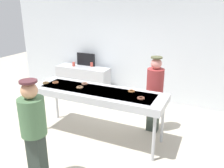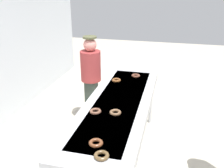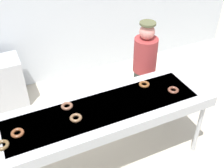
{
  "view_description": "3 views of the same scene",
  "coord_description": "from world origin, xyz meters",
  "px_view_note": "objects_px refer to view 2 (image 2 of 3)",
  "views": [
    {
      "loc": [
        2.06,
        -3.76,
        2.6
      ],
      "look_at": [
        0.27,
        0.12,
        1.14
      ],
      "focal_mm": 37.55,
      "sensor_mm": 36.0,
      "label": 1
    },
    {
      "loc": [
        -2.91,
        -0.64,
        2.47
      ],
      "look_at": [
        0.04,
        0.1,
        1.22
      ],
      "focal_mm": 40.62,
      "sensor_mm": 36.0,
      "label": 2
    },
    {
      "loc": [
        -0.95,
        -2.26,
        3.16
      ],
      "look_at": [
        0.17,
        0.13,
        1.22
      ],
      "focal_mm": 44.33,
      "sensor_mm": 36.0,
      "label": 3
    }
  ],
  "objects_px": {
    "chocolate_donut_0": "(95,111)",
    "chocolate_donut_3": "(116,80)",
    "chocolate_donut_2": "(115,112)",
    "chocolate_donut_5": "(136,76)",
    "fryer_conveyor": "(119,106)",
    "chocolate_donut_4": "(96,143)",
    "worker_baker": "(91,76)",
    "chocolate_donut_1": "(101,156)"
  },
  "relations": [
    {
      "from": "chocolate_donut_0",
      "to": "chocolate_donut_3",
      "type": "height_order",
      "value": "same"
    },
    {
      "from": "chocolate_donut_2",
      "to": "chocolate_donut_5",
      "type": "bearing_deg",
      "value": -1.64
    },
    {
      "from": "fryer_conveyor",
      "to": "chocolate_donut_4",
      "type": "bearing_deg",
      "value": -179.77
    },
    {
      "from": "fryer_conveyor",
      "to": "chocolate_donut_5",
      "type": "distance_m",
      "value": 0.93
    },
    {
      "from": "worker_baker",
      "to": "chocolate_donut_1",
      "type": "bearing_deg",
      "value": 12.57
    },
    {
      "from": "fryer_conveyor",
      "to": "chocolate_donut_2",
      "type": "distance_m",
      "value": 0.37
    },
    {
      "from": "fryer_conveyor",
      "to": "chocolate_donut_4",
      "type": "relative_size",
      "value": 19.6
    },
    {
      "from": "chocolate_donut_1",
      "to": "chocolate_donut_5",
      "type": "relative_size",
      "value": 1.0
    },
    {
      "from": "chocolate_donut_4",
      "to": "chocolate_donut_2",
      "type": "bearing_deg",
      "value": -3.39
    },
    {
      "from": "chocolate_donut_2",
      "to": "chocolate_donut_0",
      "type": "bearing_deg",
      "value": 97.1
    },
    {
      "from": "chocolate_donut_5",
      "to": "worker_baker",
      "type": "bearing_deg",
      "value": 86.62
    },
    {
      "from": "chocolate_donut_2",
      "to": "fryer_conveyor",
      "type": "bearing_deg",
      "value": 6.58
    },
    {
      "from": "worker_baker",
      "to": "chocolate_donut_3",
      "type": "bearing_deg",
      "value": 50.49
    },
    {
      "from": "fryer_conveyor",
      "to": "worker_baker",
      "type": "distance_m",
      "value": 1.2
    },
    {
      "from": "chocolate_donut_0",
      "to": "chocolate_donut_5",
      "type": "distance_m",
      "value": 1.34
    },
    {
      "from": "chocolate_donut_0",
      "to": "chocolate_donut_3",
      "type": "distance_m",
      "value": 1.04
    },
    {
      "from": "chocolate_donut_1",
      "to": "chocolate_donut_3",
      "type": "bearing_deg",
      "value": 9.03
    },
    {
      "from": "chocolate_donut_2",
      "to": "chocolate_donut_5",
      "type": "relative_size",
      "value": 1.0
    },
    {
      "from": "chocolate_donut_4",
      "to": "worker_baker",
      "type": "height_order",
      "value": "worker_baker"
    },
    {
      "from": "chocolate_donut_3",
      "to": "chocolate_donut_0",
      "type": "bearing_deg",
      "value": 179.39
    },
    {
      "from": "chocolate_donut_4",
      "to": "worker_baker",
      "type": "distance_m",
      "value": 2.09
    },
    {
      "from": "chocolate_donut_2",
      "to": "worker_baker",
      "type": "height_order",
      "value": "worker_baker"
    },
    {
      "from": "chocolate_donut_5",
      "to": "worker_baker",
      "type": "distance_m",
      "value": 0.79
    },
    {
      "from": "chocolate_donut_3",
      "to": "chocolate_donut_5",
      "type": "distance_m",
      "value": 0.38
    },
    {
      "from": "chocolate_donut_3",
      "to": "chocolate_donut_4",
      "type": "xyz_separation_m",
      "value": [
        -1.64,
        -0.19,
        0.0
      ]
    },
    {
      "from": "chocolate_donut_2",
      "to": "chocolate_donut_5",
      "type": "height_order",
      "value": "same"
    },
    {
      "from": "chocolate_donut_4",
      "to": "worker_baker",
      "type": "bearing_deg",
      "value": 19.91
    },
    {
      "from": "chocolate_donut_1",
      "to": "chocolate_donut_5",
      "type": "xyz_separation_m",
      "value": [
        2.08,
        0.03,
        0.0
      ]
    },
    {
      "from": "chocolate_donut_0",
      "to": "chocolate_donut_5",
      "type": "xyz_separation_m",
      "value": [
        1.31,
        -0.27,
        0.0
      ]
    },
    {
      "from": "chocolate_donut_1",
      "to": "chocolate_donut_2",
      "type": "height_order",
      "value": "same"
    },
    {
      "from": "fryer_conveyor",
      "to": "chocolate_donut_0",
      "type": "xyz_separation_m",
      "value": [
        -0.39,
        0.19,
        0.09
      ]
    },
    {
      "from": "chocolate_donut_0",
      "to": "chocolate_donut_4",
      "type": "xyz_separation_m",
      "value": [
        -0.6,
        -0.2,
        0.0
      ]
    },
    {
      "from": "chocolate_donut_1",
      "to": "chocolate_donut_3",
      "type": "distance_m",
      "value": 1.83
    },
    {
      "from": "chocolate_donut_0",
      "to": "chocolate_donut_2",
      "type": "distance_m",
      "value": 0.24
    },
    {
      "from": "chocolate_donut_1",
      "to": "worker_baker",
      "type": "relative_size",
      "value": 0.09
    },
    {
      "from": "chocolate_donut_4",
      "to": "fryer_conveyor",
      "type": "bearing_deg",
      "value": 0.23
    },
    {
      "from": "chocolate_donut_0",
      "to": "worker_baker",
      "type": "bearing_deg",
      "value": 20.6
    },
    {
      "from": "fryer_conveyor",
      "to": "chocolate_donut_3",
      "type": "xyz_separation_m",
      "value": [
        0.66,
        0.18,
        0.09
      ]
    },
    {
      "from": "chocolate_donut_2",
      "to": "chocolate_donut_4",
      "type": "distance_m",
      "value": 0.63
    },
    {
      "from": "chocolate_donut_1",
      "to": "chocolate_donut_4",
      "type": "height_order",
      "value": "same"
    },
    {
      "from": "chocolate_donut_0",
      "to": "chocolate_donut_4",
      "type": "height_order",
      "value": "same"
    },
    {
      "from": "worker_baker",
      "to": "chocolate_donut_0",
      "type": "bearing_deg",
      "value": 12.32
    }
  ]
}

